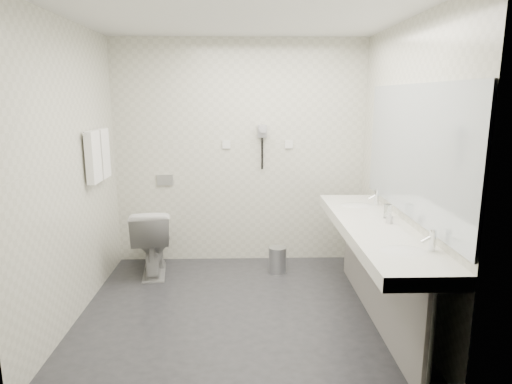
{
  "coord_description": "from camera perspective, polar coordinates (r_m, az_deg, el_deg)",
  "views": [
    {
      "loc": [
        0.04,
        -3.7,
        1.88
      ],
      "look_at": [
        0.15,
        0.15,
        1.05
      ],
      "focal_mm": 31.33,
      "sensor_mm": 36.0,
      "label": 1
    }
  ],
  "objects": [
    {
      "name": "floor",
      "position": [
        4.15,
        -2.08,
        -14.77
      ],
      "size": [
        2.8,
        2.8,
        0.0
      ],
      "primitive_type": "plane",
      "color": "#25252A",
      "rests_on": "ground"
    },
    {
      "name": "ceiling",
      "position": [
        3.75,
        -2.4,
        21.65
      ],
      "size": [
        2.8,
        2.8,
        0.0
      ],
      "primitive_type": "plane",
      "rotation": [
        3.14,
        0.0,
        0.0
      ],
      "color": "silver",
      "rests_on": "wall_back"
    },
    {
      "name": "wall_back",
      "position": [
        5.04,
        -2.07,
        4.97
      ],
      "size": [
        2.8,
        0.0,
        2.8
      ],
      "primitive_type": "plane",
      "rotation": [
        1.57,
        0.0,
        0.0
      ],
      "color": "beige",
      "rests_on": "floor"
    },
    {
      "name": "wall_front",
      "position": [
        2.48,
        -2.55,
        -2.55
      ],
      "size": [
        2.8,
        0.0,
        2.8
      ],
      "primitive_type": "plane",
      "rotation": [
        -1.57,
        0.0,
        0.0
      ],
      "color": "beige",
      "rests_on": "floor"
    },
    {
      "name": "wall_left",
      "position": [
        4.02,
        -22.6,
        2.21
      ],
      "size": [
        0.0,
        2.6,
        2.6
      ],
      "primitive_type": "plane",
      "rotation": [
        1.57,
        0.0,
        1.57
      ],
      "color": "beige",
      "rests_on": "floor"
    },
    {
      "name": "wall_right",
      "position": [
        3.99,
        18.32,
        2.46
      ],
      "size": [
        0.0,
        2.6,
        2.6
      ],
      "primitive_type": "plane",
      "rotation": [
        1.57,
        0.0,
        -1.57
      ],
      "color": "beige",
      "rests_on": "floor"
    },
    {
      "name": "vanity_counter",
      "position": [
        3.82,
        14.98,
        -4.69
      ],
      "size": [
        0.55,
        2.2,
        0.1
      ],
      "primitive_type": "cube",
      "color": "silver",
      "rests_on": "floor"
    },
    {
      "name": "vanity_panel",
      "position": [
        3.97,
        14.99,
        -10.57
      ],
      "size": [
        0.03,
        2.15,
        0.75
      ],
      "primitive_type": "cube",
      "color": "gray",
      "rests_on": "floor"
    },
    {
      "name": "vanity_post_near",
      "position": [
        3.1,
        21.2,
        -17.77
      ],
      "size": [
        0.06,
        0.06,
        0.75
      ],
      "primitive_type": "cylinder",
      "color": "silver",
      "rests_on": "floor"
    },
    {
      "name": "vanity_post_far",
      "position": [
        4.92,
        11.92,
        -5.94
      ],
      "size": [
        0.06,
        0.06,
        0.75
      ],
      "primitive_type": "cylinder",
      "color": "silver",
      "rests_on": "floor"
    },
    {
      "name": "mirror",
      "position": [
        3.77,
        19.32,
        4.93
      ],
      "size": [
        0.02,
        2.2,
        1.05
      ],
      "primitive_type": "cube",
      "color": "#B2BCC6",
      "rests_on": "wall_right"
    },
    {
      "name": "basin_near",
      "position": [
        3.22,
        18.27,
        -7.4
      ],
      "size": [
        0.4,
        0.31,
        0.05
      ],
      "primitive_type": "ellipsoid",
      "color": "silver",
      "rests_on": "vanity_counter"
    },
    {
      "name": "basin_far",
      "position": [
        4.42,
        12.65,
        -1.83
      ],
      "size": [
        0.4,
        0.31,
        0.05
      ],
      "primitive_type": "ellipsoid",
      "color": "silver",
      "rests_on": "vanity_counter"
    },
    {
      "name": "faucet_near",
      "position": [
        3.27,
        21.61,
        -5.73
      ],
      "size": [
        0.04,
        0.04,
        0.15
      ],
      "primitive_type": "cylinder",
      "color": "silver",
      "rests_on": "vanity_counter"
    },
    {
      "name": "faucet_far",
      "position": [
        4.45,
        15.14,
        -0.67
      ],
      "size": [
        0.04,
        0.04,
        0.15
      ],
      "primitive_type": "cylinder",
      "color": "silver",
      "rests_on": "vanity_counter"
    },
    {
      "name": "soap_bottle_a",
      "position": [
        3.84,
        16.65,
        -3.18
      ],
      "size": [
        0.06,
        0.06,
        0.1
      ],
      "primitive_type": "imported",
      "rotation": [
        0.0,
        0.0,
        0.77
      ],
      "color": "beige",
      "rests_on": "vanity_counter"
    },
    {
      "name": "glass_left",
      "position": [
        4.01,
        16.46,
        -2.37
      ],
      "size": [
        0.09,
        0.09,
        0.12
      ],
      "primitive_type": "cylinder",
      "rotation": [
        0.0,
        0.0,
        0.43
      ],
      "color": "silver",
      "rests_on": "vanity_counter"
    },
    {
      "name": "toilet",
      "position": [
        4.94,
        -13.12,
        -6.07
      ],
      "size": [
        0.5,
        0.77,
        0.73
      ],
      "primitive_type": "imported",
      "rotation": [
        0.0,
        0.0,
        3.28
      ],
      "color": "silver",
      "rests_on": "floor"
    },
    {
      "name": "flush_plate",
      "position": [
        5.15,
        -11.55,
        1.51
      ],
      "size": [
        0.18,
        0.02,
        0.12
      ],
      "primitive_type": "cube",
      "color": "#B2B5BA",
      "rests_on": "wall_back"
    },
    {
      "name": "pedal_bin",
      "position": [
        4.9,
        2.76,
        -8.71
      ],
      "size": [
        0.25,
        0.25,
        0.27
      ],
      "primitive_type": "cylinder",
      "rotation": [
        0.0,
        0.0,
        0.44
      ],
      "color": "#B2B5BA",
      "rests_on": "floor"
    },
    {
      "name": "bin_lid",
      "position": [
        4.86,
        2.77,
        -7.15
      ],
      "size": [
        0.19,
        0.19,
        0.02
      ],
      "primitive_type": "cylinder",
      "color": "#B2B5BA",
      "rests_on": "pedal_bin"
    },
    {
      "name": "towel_rail",
      "position": [
        4.49,
        -19.84,
        7.23
      ],
      "size": [
        0.02,
        0.62,
        0.02
      ],
      "primitive_type": "cylinder",
      "rotation": [
        1.57,
        0.0,
        0.0
      ],
      "color": "silver",
      "rests_on": "wall_left"
    },
    {
      "name": "towel_near",
      "position": [
        4.37,
        -20.07,
        4.19
      ],
      "size": [
        0.07,
        0.24,
        0.48
      ],
      "primitive_type": "cube",
      "color": "white",
      "rests_on": "towel_rail"
    },
    {
      "name": "towel_far",
      "position": [
        4.64,
        -18.99,
        4.69
      ],
      "size": [
        0.07,
        0.24,
        0.48
      ],
      "primitive_type": "cube",
      "color": "white",
      "rests_on": "towel_rail"
    },
    {
      "name": "dryer_cradle",
      "position": [
        4.99,
        0.8,
        7.79
      ],
      "size": [
        0.1,
        0.04,
        0.14
      ],
      "primitive_type": "cube",
      "color": "#96979B",
      "rests_on": "wall_back"
    },
    {
      "name": "dryer_barrel",
      "position": [
        4.92,
        0.84,
        8.08
      ],
      "size": [
        0.08,
        0.14,
        0.08
      ],
      "primitive_type": "cylinder",
      "rotation": [
        1.57,
        0.0,
        0.0
      ],
      "color": "#96979B",
      "rests_on": "dryer_cradle"
    },
    {
      "name": "dryer_cord",
      "position": [
        5.0,
        0.8,
        4.92
      ],
      "size": [
        0.02,
        0.02,
        0.35
      ],
      "primitive_type": "cylinder",
      "color": "black",
      "rests_on": "dryer_cradle"
    },
    {
      "name": "switch_plate_a",
      "position": [
        5.02,
        -3.8,
        6.07
      ],
      "size": [
        0.09,
        0.02,
        0.09
      ],
      "primitive_type": "cube",
      "color": "silver",
      "rests_on": "wall_back"
    },
    {
      "name": "switch_plate_b",
      "position": [
        5.04,
        4.22,
        6.09
      ],
      "size": [
        0.09,
        0.02,
        0.09
      ],
      "primitive_type": "cube",
      "color": "silver",
      "rests_on": "wall_back"
    }
  ]
}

